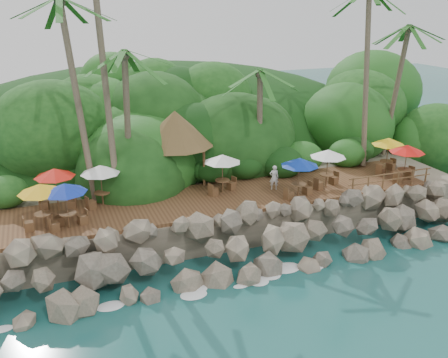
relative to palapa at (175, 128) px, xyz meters
name	(u,v)px	position (x,y,z in m)	size (l,w,h in m)	color
ground	(266,280)	(1.90, -9.63, -5.79)	(140.00, 140.00, 0.00)	#19514F
land_base	(179,166)	(1.90, 6.37, -4.74)	(32.00, 25.20, 2.10)	gray
jungle_hill	(157,153)	(1.90, 13.87, -5.79)	(44.80, 28.00, 15.40)	#143811
seawall	(250,243)	(1.90, -7.63, -4.64)	(29.00, 4.00, 2.30)	gray
terrace	(224,198)	(1.90, -3.63, -3.59)	(26.00, 5.00, 0.20)	brown
jungle_foliage	(183,183)	(1.90, 5.37, -5.79)	(44.00, 16.00, 12.00)	#143811
foam_line	(263,277)	(1.90, -9.33, -5.76)	(25.20, 0.80, 0.06)	white
palms	(235,15)	(3.65, -0.88, 6.69)	(28.03, 6.79, 15.00)	brown
palapa	(175,128)	(0.00, 0.00, 0.00)	(4.81, 4.81, 4.60)	brown
dining_clusters	(224,166)	(1.78, -3.91, -1.48)	(24.18, 5.28, 2.42)	brown
railing	(391,179)	(12.05, -5.98, -2.88)	(6.10, 0.10, 1.00)	brown
waiter	(274,178)	(5.17, -3.64, -2.71)	(0.57, 0.37, 1.56)	silver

